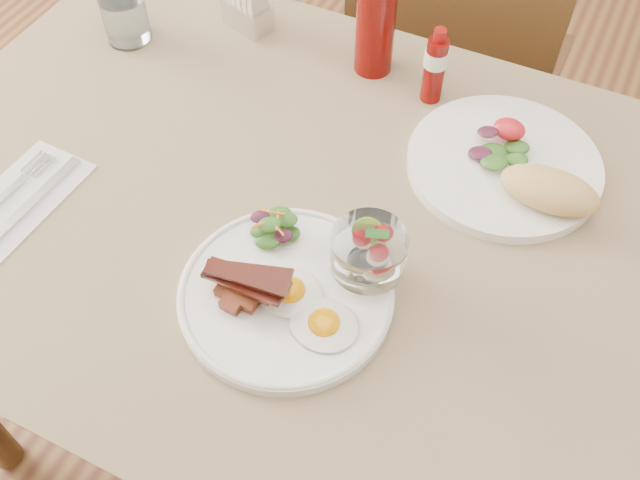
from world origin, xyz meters
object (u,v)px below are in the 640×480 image
chair_far (454,69)px  second_plate (515,169)px  hot_sauce_bottle (435,66)px  table (324,250)px  fruit_cup (369,251)px  main_plate (286,295)px  water_glass (123,9)px  ketchup_bottle (376,23)px  sugar_caddy (247,10)px

chair_far → second_plate: bearing=-65.2°
chair_far → hot_sauce_bottle: bearing=-82.1°
table → chair_far: bearing=90.0°
hot_sauce_bottle → table: bearing=-99.8°
fruit_cup → second_plate: fruit_cup is taller
hot_sauce_bottle → second_plate: bearing=-33.5°
main_plate → second_plate: 0.39m
second_plate → water_glass: bearing=177.4°
fruit_cup → water_glass: bearing=152.9°
water_glass → main_plate: bearing=-36.2°
chair_far → hot_sauce_bottle: 0.47m
ketchup_bottle → water_glass: bearing=-165.2°
fruit_cup → ketchup_bottle: 0.44m
ketchup_bottle → sugar_caddy: size_ratio=1.93×
table → water_glass: (-0.48, 0.21, 0.15)m
water_glass → sugar_caddy: bearing=34.5°
second_plate → hot_sauce_bottle: (-0.17, 0.11, 0.04)m
water_glass → hot_sauce_bottle: bearing=8.7°
second_plate → water_glass: water_glass is taller
second_plate → table: bearing=-140.7°
table → ketchup_bottle: bearing=101.1°
fruit_cup → second_plate: 0.30m
main_plate → fruit_cup: 0.12m
chair_far → fruit_cup: bearing=-82.2°
main_plate → hot_sauce_bottle: (0.03, 0.45, 0.06)m
main_plate → second_plate: size_ratio=0.95×
chair_far → water_glass: 0.72m
table → water_glass: water_glass is taller
hot_sauce_bottle → sugar_caddy: 0.36m
sugar_caddy → water_glass: 0.21m
chair_far → hot_sauce_bottle: (0.05, -0.37, 0.29)m
second_plate → ketchup_bottle: ketchup_bottle is taller
fruit_cup → main_plate: bearing=-141.1°
chair_far → second_plate: 0.58m
table → sugar_caddy: bearing=132.8°
second_plate → ketchup_bottle: bearing=153.5°
main_plate → sugar_caddy: bearing=123.9°
sugar_caddy → water_glass: (-0.17, -0.12, 0.02)m
main_plate → water_glass: (-0.50, 0.37, 0.05)m
main_plate → sugar_caddy: (-0.33, 0.49, 0.03)m
table → chair_far: chair_far is taller
main_plate → sugar_caddy: size_ratio=2.87×
sugar_caddy → water_glass: size_ratio=0.73×
table → second_plate: second_plate is taller
ketchup_bottle → water_glass: size_ratio=1.42×
second_plate → water_glass: 0.71m
table → ketchup_bottle: ketchup_bottle is taller
table → hot_sauce_bottle: size_ratio=10.04×
chair_far → second_plate: (0.22, -0.48, 0.25)m
table → hot_sauce_bottle: bearing=80.2°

